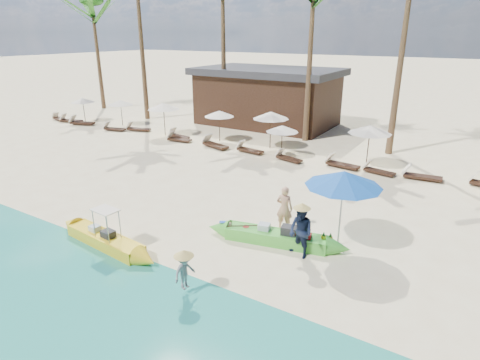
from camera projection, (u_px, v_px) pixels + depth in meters
The scene contains 31 objects.
ground at pixel (234, 241), 14.01m from camera, with size 240.00×240.00×0.00m, color #FDEEBB.
wet_sand_strip at pixel (127, 324), 10.01m from camera, with size 240.00×4.50×0.01m, color tan.
green_canoe at pixel (276, 237), 13.79m from camera, with size 5.54×1.54×0.71m.
yellow_canoe at pixel (105, 240), 13.61m from camera, with size 5.46×1.01×1.42m.
tourist at pixel (284, 208), 14.55m from camera, with size 0.62×0.41×1.69m, color tan.
vendor_green at pixel (301, 232), 12.76m from camera, with size 0.86×0.67×1.76m, color #121C34.
vendor_yellow at pixel (185, 271), 10.94m from camera, with size 0.70×0.40×1.08m, color gray.
blue_umbrella at pixel (344, 179), 12.87m from camera, with size 2.50×2.50×2.69m.
resort_parasol_0 at pixel (83, 100), 32.12m from camera, with size 1.87×1.87×1.93m.
lounger_0_left at pixel (59, 118), 33.10m from camera, with size 1.70×0.86×0.55m.
lounger_0_right at pixel (70, 120), 32.35m from camera, with size 1.91×1.04×0.62m.
resort_parasol_1 at pixel (120, 102), 30.76m from camera, with size 1.93×1.93×1.98m.
lounger_1_left at pixel (81, 122), 31.46m from camera, with size 2.06×1.24×0.67m.
lounger_1_right at pixel (113, 128), 29.60m from camera, with size 1.77×0.89×0.58m.
resort_parasol_2 at pixel (163, 106), 27.66m from camera, with size 2.22×2.22×2.28m.
lounger_2_left at pixel (137, 128), 29.50m from camera, with size 1.89×1.00×0.61m.
resort_parasol_3 at pixel (219, 114), 26.26m from camera, with size 1.98×1.98×2.04m.
lounger_3_left at pixel (178, 135), 27.54m from camera, with size 1.75×0.77×0.57m.
lounger_3_right at pixel (178, 139), 26.68m from camera, with size 1.77×0.77×0.58m.
resort_parasol_4 at pixel (271, 115), 24.51m from camera, with size 2.24×2.24×2.31m.
lounger_4_left at pixel (214, 144), 25.30m from camera, with size 2.09×1.12×0.68m.
lounger_4_right at pixel (249, 149), 24.24m from camera, with size 1.83×0.76×0.60m.
resort_parasol_5 at pixel (282, 129), 22.68m from camera, with size 1.86×1.86×1.91m.
lounger_5_left at pixel (288, 157), 22.69m from camera, with size 1.73×0.90×0.56m.
resort_parasol_6 at pixel (370, 129), 20.90m from camera, with size 2.26×2.26×2.32m.
lounger_6_left at pixel (340, 163), 21.58m from camera, with size 1.93×0.81×0.64m.
lounger_6_right at pixel (377, 170), 20.61m from camera, with size 1.71×0.80×0.56m.
lounger_7_left at pixel (420, 175), 19.79m from camera, with size 1.92×0.75×0.64m.
palm_0 at pixel (93, 17), 35.67m from camera, with size 2.08×2.08×9.90m.
palm_3 at pixel (313, 2), 24.09m from camera, with size 2.08×2.08×10.52m.
pavilion_west at pixel (267, 96), 31.16m from camera, with size 10.80×6.60×4.30m.
Camera 1 is at (6.68, -10.45, 6.85)m, focal length 30.00 mm.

